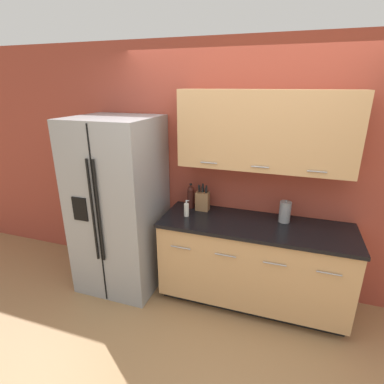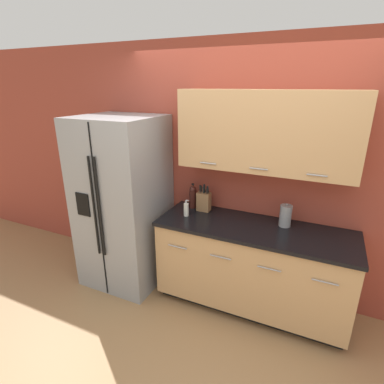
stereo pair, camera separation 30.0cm
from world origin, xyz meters
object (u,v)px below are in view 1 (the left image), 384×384
Objects in this scene: soap_dispenser at (186,210)px; knife_block at (203,201)px; refrigerator at (120,205)px; wine_bottle at (191,196)px; steel_canister at (285,212)px.

knife_block is at bearing 61.55° from soap_dispenser.
knife_block reaches higher than soap_dispenser.
refrigerator reaches higher than wine_bottle.
soap_dispenser is 0.97m from steel_canister.
refrigerator is 8.39× the size of steel_canister.
refrigerator is 6.82× the size of wine_bottle.
steel_canister reaches higher than soap_dispenser.
refrigerator is 6.36× the size of knife_block.
refrigerator is 0.75m from soap_dispenser.
refrigerator is at bearing -164.08° from knife_block.
knife_block is 1.68× the size of soap_dispenser.
soap_dispenser is 0.78× the size of steel_canister.
steel_canister is at bearing 7.45° from refrigerator.
knife_block reaches higher than steel_canister.
knife_block is 0.15m from wine_bottle.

